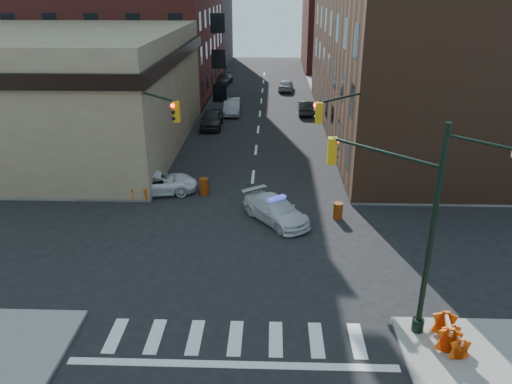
# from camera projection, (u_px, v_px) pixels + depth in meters

# --- Properties ---
(ground) EXTENTS (140.00, 140.00, 0.00)m
(ground) POSITION_uv_depth(u_px,v_px,m) (245.00, 249.00, 24.78)
(ground) COLOR black
(ground) RESTS_ON ground
(sidewalk_nw) EXTENTS (34.00, 54.50, 0.15)m
(sidewalk_nw) POSITION_uv_depth(u_px,v_px,m) (55.00, 101.00, 55.67)
(sidewalk_nw) COLOR gray
(sidewalk_nw) RESTS_ON ground
(sidewalk_ne) EXTENTS (34.00, 54.50, 0.15)m
(sidewalk_ne) POSITION_uv_depth(u_px,v_px,m) (472.00, 104.00, 54.25)
(sidewalk_ne) COLOR gray
(sidewalk_ne) RESTS_ON ground
(bank_building) EXTENTS (22.00, 22.00, 9.00)m
(bank_building) POSITION_uv_depth(u_px,v_px,m) (38.00, 91.00, 38.79)
(bank_building) COLOR #988763
(bank_building) RESTS_ON ground
(commercial_row_ne) EXTENTS (14.00, 34.00, 14.00)m
(commercial_row_ne) POSITION_uv_depth(u_px,v_px,m) (411.00, 50.00, 42.43)
(commercial_row_ne) COLOR #523120
(commercial_row_ne) RESTS_ON ground
(filler_nw) EXTENTS (20.00, 18.00, 16.00)m
(filler_nw) POSITION_uv_depth(u_px,v_px,m) (165.00, 12.00, 79.37)
(filler_nw) COLOR brown
(filler_nw) RESTS_ON ground
(filler_ne) EXTENTS (16.00, 16.00, 12.00)m
(filler_ne) POSITION_uv_depth(u_px,v_px,m) (357.00, 28.00, 75.53)
(filler_ne) COLOR maroon
(filler_ne) RESTS_ON ground
(signal_pole_se) EXTENTS (5.40, 5.27, 8.00)m
(signal_pole_se) POSITION_uv_depth(u_px,v_px,m) (405.00, 214.00, 17.73)
(signal_pole_se) COLOR black
(signal_pole_se) RESTS_ON sidewalk_se
(signal_pole_nw) EXTENTS (3.58, 3.67, 8.00)m
(signal_pole_nw) POSITION_uv_depth(u_px,v_px,m) (146.00, 134.00, 28.21)
(signal_pole_nw) COLOR black
(signal_pole_nw) RESTS_ON sidewalk_nw
(signal_pole_ne) EXTENTS (3.67, 3.58, 8.00)m
(signal_pole_ne) POSITION_uv_depth(u_px,v_px,m) (354.00, 135.00, 27.87)
(signal_pole_ne) COLOR black
(signal_pole_ne) RESTS_ON sidewalk_ne
(tree_ne_near) EXTENTS (3.00, 3.00, 4.85)m
(tree_ne_near) POSITION_uv_depth(u_px,v_px,m) (339.00, 83.00, 47.19)
(tree_ne_near) COLOR black
(tree_ne_near) RESTS_ON sidewalk_ne
(tree_ne_far) EXTENTS (3.00, 3.00, 4.85)m
(tree_ne_far) POSITION_uv_depth(u_px,v_px,m) (330.00, 70.00, 54.56)
(tree_ne_far) COLOR black
(tree_ne_far) RESTS_ON sidewalk_ne
(police_car) EXTENTS (4.22, 4.80, 1.33)m
(police_car) POSITION_uv_depth(u_px,v_px,m) (276.00, 210.00, 27.43)
(police_car) COLOR silver
(police_car) RESTS_ON ground
(pickup) EXTENTS (5.14, 3.10, 1.33)m
(pickup) POSITION_uv_depth(u_px,v_px,m) (159.00, 183.00, 31.18)
(pickup) COLOR white
(pickup) RESTS_ON ground
(parked_car_wnear) EXTENTS (2.06, 4.77, 1.60)m
(parked_car_wnear) POSITION_uv_depth(u_px,v_px,m) (211.00, 119.00, 45.41)
(parked_car_wnear) COLOR black
(parked_car_wnear) RESTS_ON ground
(parked_car_wfar) EXTENTS (1.78, 4.63, 1.51)m
(parked_car_wfar) POSITION_uv_depth(u_px,v_px,m) (232.00, 107.00, 50.15)
(parked_car_wfar) COLOR gray
(parked_car_wfar) RESTS_ON ground
(parked_car_wdeep) EXTENTS (2.28, 4.59, 1.28)m
(parked_car_wdeep) POSITION_uv_depth(u_px,v_px,m) (224.00, 79.00, 65.20)
(parked_car_wdeep) COLOR black
(parked_car_wdeep) RESTS_ON ground
(parked_car_enear) EXTENTS (1.48, 4.09, 1.34)m
(parked_car_enear) POSITION_uv_depth(u_px,v_px,m) (305.00, 107.00, 50.23)
(parked_car_enear) COLOR black
(parked_car_enear) RESTS_ON ground
(parked_car_efar) EXTENTS (2.09, 4.25, 1.39)m
(parked_car_efar) POSITION_uv_depth(u_px,v_px,m) (286.00, 85.00, 61.21)
(parked_car_efar) COLOR #9A9CA3
(parked_car_efar) RESTS_ON ground
(pedestrian_a) EXTENTS (0.79, 0.75, 1.82)m
(pedestrian_a) POSITION_uv_depth(u_px,v_px,m) (144.00, 163.00, 33.37)
(pedestrian_a) COLOR black
(pedestrian_a) RESTS_ON sidewalk_nw
(pedestrian_b) EXTENTS (0.97, 0.83, 1.74)m
(pedestrian_b) POSITION_uv_depth(u_px,v_px,m) (59.00, 180.00, 30.67)
(pedestrian_b) COLOR black
(pedestrian_b) RESTS_ON sidewalk_nw
(pedestrian_c) EXTENTS (1.11, 1.06, 1.85)m
(pedestrian_c) POSITION_uv_depth(u_px,v_px,m) (50.00, 170.00, 32.13)
(pedestrian_c) COLOR black
(pedestrian_c) RESTS_ON sidewalk_nw
(barrel_road) EXTENTS (0.55, 0.55, 0.93)m
(barrel_road) POSITION_uv_depth(u_px,v_px,m) (338.00, 211.00, 27.81)
(barrel_road) COLOR red
(barrel_road) RESTS_ON ground
(barrel_bank) EXTENTS (0.61, 0.61, 1.05)m
(barrel_bank) POSITION_uv_depth(u_px,v_px,m) (204.00, 186.00, 31.00)
(barrel_bank) COLOR #DC640A
(barrel_bank) RESTS_ON ground
(barricade_se_a) EXTENTS (0.62, 1.10, 0.80)m
(barricade_se_a) POSITION_uv_depth(u_px,v_px,m) (455.00, 342.00, 17.49)
(barricade_se_a) COLOR #CE4F09
(barricade_se_a) RESTS_ON sidewalk_se
(barricade_se_b) EXTENTS (0.83, 1.38, 0.98)m
(barricade_se_b) POSITION_uv_depth(u_px,v_px,m) (446.00, 332.00, 17.85)
(barricade_se_b) COLOR #EB490B
(barricade_se_b) RESTS_ON sidewalk_se
(barricade_nw_a) EXTENTS (1.13, 0.68, 0.79)m
(barricade_nw_a) POSITION_uv_depth(u_px,v_px,m) (140.00, 193.00, 30.04)
(barricade_nw_a) COLOR #E05A0A
(barricade_nw_a) RESTS_ON sidewalk_nw
(barricade_nw_b) EXTENTS (1.37, 0.85, 0.96)m
(barricade_nw_b) POSITION_uv_depth(u_px,v_px,m) (104.00, 178.00, 32.00)
(barricade_nw_b) COLOR #CD6309
(barricade_nw_b) RESTS_ON sidewalk_nw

